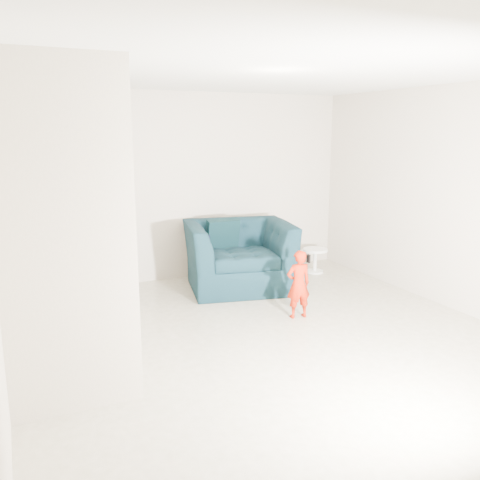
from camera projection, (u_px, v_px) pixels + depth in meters
name	position (u px, v px, depth m)	size (l,w,h in m)	color
floor	(275.00, 344.00, 5.23)	(5.50, 5.50, 0.00)	gray
ceiling	(280.00, 70.00, 4.66)	(5.50, 5.50, 0.00)	silver
back_wall	(186.00, 187.00, 7.39)	(5.00, 5.00, 0.00)	#BEAE9A
right_wall	(464.00, 200.00, 5.96)	(5.50, 5.50, 0.00)	#BEAE9A
armchair	(239.00, 255.00, 7.04)	(1.41, 1.23, 0.92)	black
toddler	(298.00, 284.00, 5.90)	(0.30, 0.19, 0.81)	#9C0508
side_table	(315.00, 256.00, 7.83)	(0.38, 0.38, 0.38)	white
staircase	(59.00, 263.00, 4.70)	(1.02, 3.03, 3.62)	#ADA089
cushion	(222.00, 235.00, 7.23)	(0.47, 0.13, 0.45)	black
throw	(202.00, 252.00, 6.72)	(0.05, 0.48, 0.54)	black
phone	(308.00, 259.00, 5.87)	(0.02, 0.05, 0.10)	black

